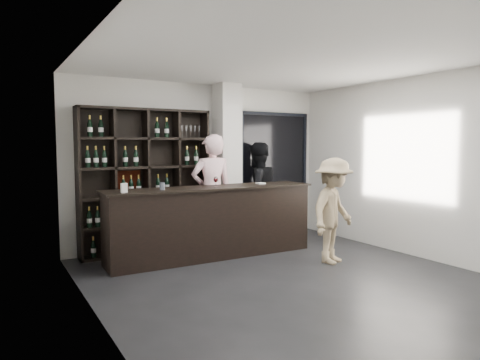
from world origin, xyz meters
TOP-DOWN VIEW (x-y plane):
  - floor at (0.00, 0.00)m, footprint 5.00×5.50m
  - wine_shelf at (-1.15, 2.57)m, footprint 2.20×0.35m
  - structural_column at (0.35, 2.47)m, footprint 0.40×0.40m
  - glass_panel at (1.55, 2.69)m, footprint 1.60×0.08m
  - tasting_counter at (-0.35, 1.72)m, footprint 3.44×0.71m
  - taster_pink at (-0.15, 2.12)m, footprint 0.78×0.57m
  - taster_black at (0.95, 2.40)m, footprint 0.95×0.76m
  - customer at (1.08, 0.46)m, footprint 1.18×0.93m
  - wine_glass at (-0.30, 1.69)m, footprint 0.09×0.09m
  - spit_cup at (-1.19, 1.70)m, footprint 0.09×0.09m
  - napkin_stack at (0.61, 1.76)m, footprint 0.13×0.13m
  - card_stand at (-1.79, 1.62)m, footprint 0.09×0.06m

SIDE VIEW (x-z plane):
  - floor at x=0.00m, z-range -0.01..0.00m
  - tasting_counter at x=-0.35m, z-range 0.00..1.14m
  - customer at x=1.08m, z-range 0.00..1.61m
  - taster_black at x=0.95m, z-range 0.00..1.85m
  - taster_pink at x=-0.15m, z-range 0.00..1.98m
  - napkin_stack at x=0.61m, z-range 1.14..1.16m
  - spit_cup at x=-1.19m, z-range 1.14..1.24m
  - wine_shelf at x=-1.15m, z-range 0.00..2.40m
  - card_stand at x=-1.79m, z-range 1.14..1.27m
  - wine_glass at x=-0.30m, z-range 1.14..1.32m
  - glass_panel at x=1.55m, z-range 0.35..2.45m
  - structural_column at x=0.35m, z-range 0.00..2.90m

